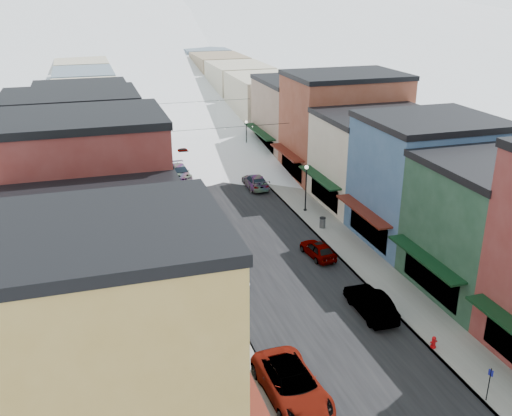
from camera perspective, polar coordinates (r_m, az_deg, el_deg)
road at (r=81.04m, az=-7.20°, el=6.79°), size 10.00×160.00×0.01m
sidewalk_left at (r=80.21m, az=-11.87°, el=6.39°), size 3.20×160.00×0.15m
sidewalk_right at (r=82.35m, az=-2.65°, el=7.22°), size 3.20×160.00×0.15m
curb_left at (r=80.35m, az=-10.77°, el=6.50°), size 0.10×160.00×0.15m
curb_right at (r=82.00m, az=-3.71°, el=7.13°), size 0.10×160.00×0.15m
bldg_l_yellow at (r=25.78m, az=-14.44°, el=-13.44°), size 11.30×8.70×11.50m
bldg_l_cream at (r=33.61m, az=-15.19°, el=-6.77°), size 11.30×8.20×9.50m
bldg_l_brick_near at (r=40.35m, az=-16.68°, el=0.24°), size 12.30×8.20×12.50m
bldg_l_grayblue at (r=48.94m, az=-16.13°, el=1.82°), size 11.30×9.20×9.00m
bldg_l_brick_far at (r=57.29m, az=-17.55°, el=5.52°), size 13.30×9.20×11.00m
bldg_l_tan at (r=67.10m, az=-16.75°, el=7.40°), size 11.30×11.20×10.00m
bldg_r_green at (r=42.40m, az=23.09°, el=-1.77°), size 11.30×9.20×9.50m
bldg_r_blue at (r=48.91m, az=16.62°, el=2.68°), size 11.30×9.20×10.50m
bldg_r_cream at (r=56.68m, az=12.07°, el=4.84°), size 12.30×9.20×9.00m
bldg_r_brick_far at (r=64.31m, az=8.71°, el=8.16°), size 13.30×9.20×11.50m
bldg_r_tan at (r=73.07m, az=4.57°, el=9.12°), size 11.30×11.20×9.50m
distant_blocks at (r=102.52m, az=-9.67°, el=12.00°), size 34.00×55.00×8.00m
overhead_cables at (r=67.66m, az=-5.52°, el=9.35°), size 16.40×15.04×0.04m
car_white_suv at (r=31.06m, az=3.64°, el=-17.22°), size 3.09×6.16×1.67m
car_silver_sedan at (r=44.82m, az=-2.87°, el=-4.23°), size 2.12×4.99×1.68m
car_dark_hatch at (r=46.17m, az=-4.21°, el=-3.63°), size 2.03×4.51×1.44m
car_silver_wagon at (r=64.45m, az=-7.62°, el=3.59°), size 2.17×4.97×1.42m
car_green_sedan at (r=38.55m, az=11.38°, el=-9.28°), size 1.77×4.91×1.61m
car_gray_suv at (r=45.58m, az=6.22°, el=-4.12°), size 2.00×4.06×1.33m
car_black_sedan at (r=60.80m, az=-0.07°, el=2.69°), size 2.01×4.91×1.42m
car_lane_silver at (r=70.56m, az=-7.34°, el=5.27°), size 2.29×4.97×1.65m
car_lane_white at (r=82.15m, az=-6.30°, el=7.59°), size 3.07×5.86×1.57m
fire_hydrant at (r=36.18m, az=17.34°, el=-12.71°), size 0.44×0.33×0.75m
parking_sign at (r=32.69m, az=22.30°, el=-15.78°), size 0.10×0.26×1.97m
trash_can at (r=50.73m, az=6.66°, el=-1.45°), size 0.56×0.56×0.95m
streetlamp_near at (r=53.65m, az=5.03°, el=2.59°), size 0.37×0.37×4.49m
streetlamp_far at (r=72.60m, az=-0.97°, el=7.53°), size 0.35×0.35×4.24m
snow_pile_near at (r=40.66m, az=-2.23°, el=-7.66°), size 2.30×2.61×0.97m
snow_pile_mid at (r=44.64m, az=-4.04°, el=-4.83°), size 2.55×2.77×1.08m
snow_pile_far at (r=60.85m, az=-8.29°, el=2.23°), size 2.29×2.61×0.97m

